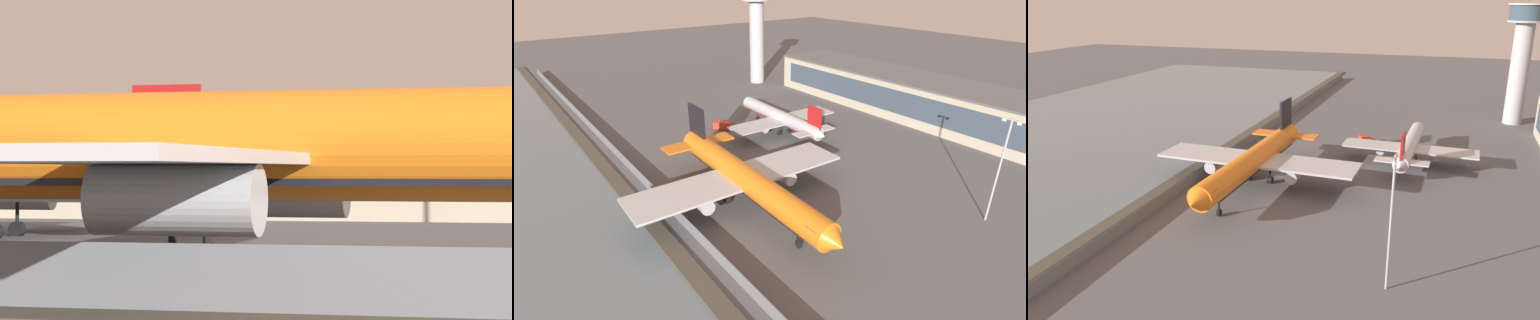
# 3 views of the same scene
# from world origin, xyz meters

# --- Properties ---
(ground_plane) EXTENTS (500.00, 500.00, 0.00)m
(ground_plane) POSITION_xyz_m (0.00, 0.00, 0.00)
(ground_plane) COLOR #565659
(cargo_jet_orange) EXTENTS (51.91, 44.36, 15.15)m
(cargo_jet_orange) POSITION_xyz_m (7.50, -2.96, 5.78)
(cargo_jet_orange) COLOR orange
(cargo_jet_orange) RESTS_ON ground
(terminal_building) EXTENTS (104.65, 21.54, 12.02)m
(terminal_building) POSITION_xyz_m (-6.29, 70.17, 6.02)
(terminal_building) COLOR #BCB299
(terminal_building) RESTS_ON ground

